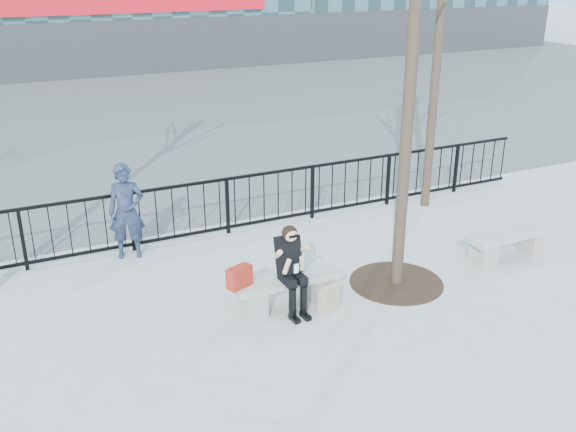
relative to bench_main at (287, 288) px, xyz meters
name	(u,v)px	position (x,y,z in m)	size (l,w,h in m)	color
ground	(287,306)	(0.00, 0.00, -0.30)	(120.00, 120.00, 0.00)	#9E9F9A
street_surface	(99,111)	(0.00, 15.00, -0.30)	(60.00, 23.00, 0.01)	#474747
railing	(217,207)	(0.00, 3.00, 0.25)	(14.00, 0.06, 1.10)	black
tree_grate	(396,282)	(1.90, -0.10, -0.29)	(1.50, 1.50, 0.02)	black
bench_main	(287,288)	(0.00, 0.00, 0.00)	(1.65, 0.46, 0.49)	gray
bench_second	(509,242)	(4.19, -0.16, 0.01)	(1.69, 0.47, 0.50)	gray
seated_woman	(292,270)	(0.00, -0.16, 0.37)	(0.50, 0.64, 1.34)	black
handbag	(239,277)	(-0.75, 0.02, 0.34)	(0.37, 0.18, 0.31)	maroon
shopping_bag	(329,298)	(0.52, -0.35, -0.12)	(0.39, 0.14, 0.37)	#C9AD8E
standing_man	(127,212)	(-1.71, 2.77, 0.54)	(0.62, 0.40, 1.68)	black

